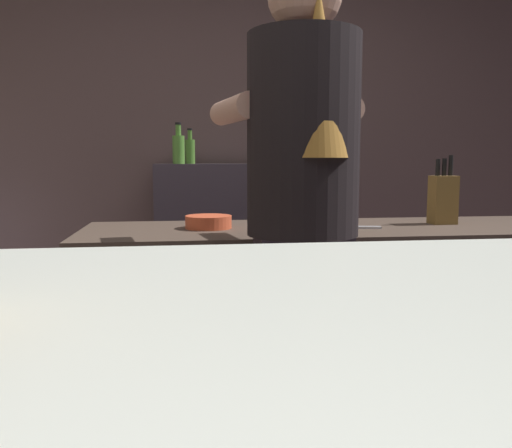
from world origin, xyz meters
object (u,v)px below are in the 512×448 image
Objects in this scene: mixing_bowl at (209,222)px; chefs_knife at (350,227)px; bottle_soy at (273,148)px; bottle_vinegar at (190,150)px; knife_block at (443,198)px; bottle_hot_sauce at (179,148)px; bartender at (303,206)px.

mixing_bowl is 0.55m from chefs_knife.
bottle_soy is 1.11× the size of bottle_vinegar.
knife_block is 1.18× the size of bottle_soy.
bottle_hot_sauce is at bearing 133.69° from knife_block.
bottle_soy is at bearing 69.15° from mixing_bowl.
chefs_knife is 1.54m from bottle_vinegar.
knife_block is at bearing -51.30° from bottle_vinegar.
mixing_bowl is 1.22m from bottle_hot_sauce.
chefs_knife is at bearing -167.78° from knife_block.
bottle_soy is (-0.53, 1.15, 0.23)m from knife_block.
bartender is at bearing -79.73° from bottle_vinegar.
chefs_knife is at bearing -45.61° from bartender.
mixing_bowl is at bearing -178.79° from knife_block.
bartender is 0.86m from knife_block.
bottle_hot_sauce is (-0.67, 1.24, 0.33)m from chefs_knife.
bartender reaches higher than bottle_vinegar.
mixing_bowl is 1.29m from bottle_soy.
bottle_soy is 0.52m from bottle_vinegar.
bottle_soy reaches higher than mixing_bowl.
knife_block is at bearing -65.90° from bartender.
bartender reaches higher than chefs_knife.
bartender is at bearing -96.15° from bottle_soy.
chefs_knife is at bearing -61.62° from bottle_hot_sauce.
bottle_vinegar is at bearing 92.38° from mixing_bowl.
bartender is 7.95× the size of bottle_vinegar.
bottle_vinegar is (-0.60, 1.38, 0.32)m from chefs_knife.
bartender reaches higher than bottle_hot_sauce.
bartender reaches higher than knife_block.
chefs_knife is (0.28, 0.41, -0.12)m from bartender.
chefs_knife is 1.45m from bottle_hot_sauce.
bottle_hot_sauce reaches higher than chefs_knife.
bottle_vinegar is (-1.03, 1.28, 0.22)m from knife_block.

